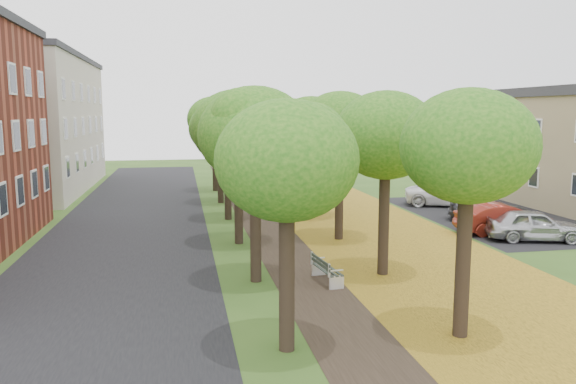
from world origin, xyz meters
name	(u,v)px	position (x,y,z in m)	size (l,w,h in m)	color
ground	(369,343)	(0.00, 0.00, 0.00)	(120.00, 120.00, 0.00)	#2D4C19
street_asphalt	(127,234)	(-7.50, 15.00, 0.00)	(8.00, 70.00, 0.01)	black
footpath	(275,228)	(0.00, 15.00, 0.00)	(3.20, 70.00, 0.01)	black
leaf_verge	(366,225)	(5.00, 15.00, 0.01)	(7.50, 70.00, 0.01)	#B68E21
parking_lot	(499,216)	(13.50, 16.00, 0.00)	(9.00, 16.00, 0.01)	black
tree_row_west	(232,132)	(-2.20, 15.00, 5.06)	(3.86, 33.86, 6.74)	black
tree_row_east	(324,131)	(2.60, 15.00, 5.06)	(3.86, 33.86, 6.74)	black
building_cream	(18,123)	(-17.00, 33.00, 5.21)	(10.30, 20.30, 10.40)	beige
bench	(326,270)	(0.23, 5.40, 0.47)	(0.77, 1.95, 0.90)	#2A342D
car_silver	(534,225)	(11.59, 9.94, 0.75)	(1.78, 4.42, 1.50)	#ADADB2
car_red	(503,219)	(11.00, 11.60, 0.76)	(1.61, 4.63, 1.52)	maroon
car_grey	(490,210)	(12.13, 14.70, 0.66)	(1.85, 4.56, 1.32)	#323136
car_white	(447,194)	(12.23, 20.09, 0.75)	(2.48, 5.39, 1.50)	white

